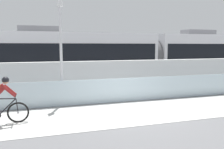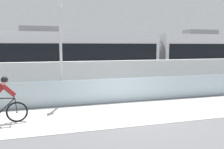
% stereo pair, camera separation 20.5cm
% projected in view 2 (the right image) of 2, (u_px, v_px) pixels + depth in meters
% --- Properties ---
extents(ground_plane, '(200.00, 200.00, 0.00)m').
position_uv_depth(ground_plane, '(134.00, 112.00, 9.42)').
color(ground_plane, slate).
extents(bike_path_deck, '(32.00, 3.20, 0.01)m').
position_uv_depth(bike_path_deck, '(134.00, 112.00, 9.42)').
color(bike_path_deck, beige).
rests_on(bike_path_deck, ground).
extents(glass_parapet, '(32.00, 0.05, 1.12)m').
position_uv_depth(glass_parapet, '(119.00, 90.00, 11.11)').
color(glass_parapet, silver).
rests_on(glass_parapet, ground).
extents(concrete_barrier_wall, '(32.00, 0.36, 1.83)m').
position_uv_depth(concrete_barrier_wall, '(109.00, 78.00, 12.78)').
color(concrete_barrier_wall, white).
rests_on(concrete_barrier_wall, ground).
extents(tram_rail_near, '(32.00, 0.08, 0.01)m').
position_uv_depth(tram_rail_near, '(99.00, 87.00, 15.26)').
color(tram_rail_near, '#595654').
rests_on(tram_rail_near, ground).
extents(tram_rail_far, '(32.00, 0.08, 0.01)m').
position_uv_depth(tram_rail_far, '(94.00, 83.00, 16.63)').
color(tram_rail_far, '#595654').
rests_on(tram_rail_far, ground).
extents(tram, '(22.56, 2.54, 3.81)m').
position_uv_depth(tram, '(154.00, 56.00, 16.90)').
color(tram, silver).
rests_on(tram, ground).
extents(lamp_post_antenna, '(0.28, 0.28, 5.20)m').
position_uv_depth(lamp_post_antenna, '(60.00, 31.00, 10.34)').
color(lamp_post_antenna, gray).
rests_on(lamp_post_antenna, ground).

